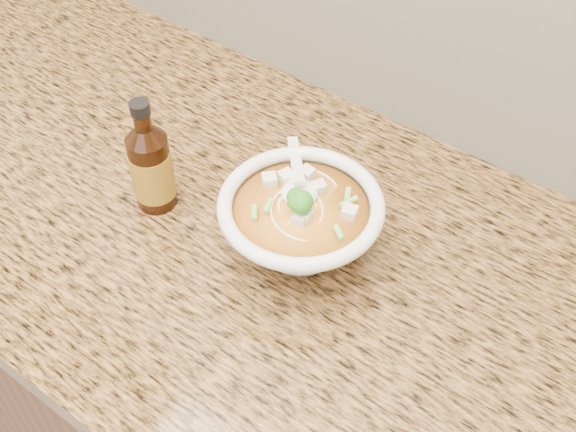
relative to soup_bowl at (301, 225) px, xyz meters
The scene contains 4 objects.
cabinet 0.53m from the soup_bowl, behind, with size 4.00×0.65×0.86m, color #371F10.
counter_slab 0.14m from the soup_bowl, behind, with size 4.00×0.68×0.04m, color #8F5E34.
soup_bowl is the anchor object (origin of this frame).
hot_sauce_bottle 0.22m from the soup_bowl, 167.73° to the right, with size 0.07×0.07×0.18m.
Camera 1 is at (0.47, 1.17, 1.63)m, focal length 45.00 mm.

